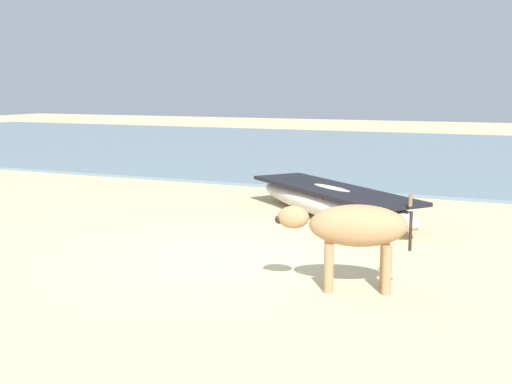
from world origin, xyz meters
TOP-DOWN VIEW (x-y plane):
  - ground at (0.00, 0.00)m, footprint 80.00×80.00m
  - sea_water at (0.00, 16.24)m, footprint 60.00×20.00m
  - fishing_boat_1 at (0.61, 3.46)m, footprint 4.55×3.99m
  - cow_adult_tan at (2.12, -0.77)m, footprint 1.64×0.81m

SIDE VIEW (x-z plane):
  - ground at x=0.00m, z-range 0.00..0.00m
  - sea_water at x=0.00m, z-range 0.00..0.08m
  - fishing_boat_1 at x=0.61m, z-range -0.08..0.71m
  - cow_adult_tan at x=2.12m, z-range 0.24..1.33m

